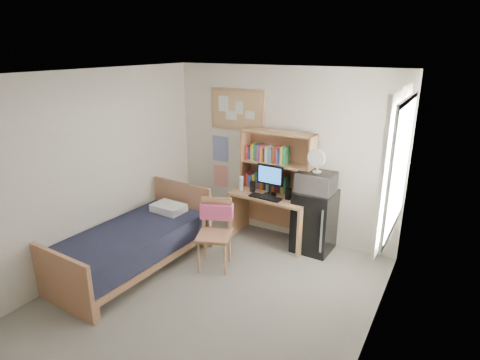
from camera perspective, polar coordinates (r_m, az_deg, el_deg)
The scene contains 26 objects.
floor at distance 4.99m, azimuth -4.70°, elevation -16.68°, with size 3.60×4.20×0.02m, color gray.
ceiling at distance 4.09m, azimuth -5.69°, elevation 14.76°, with size 3.60×4.20×0.02m, color silver.
wall_back at distance 6.13m, azimuth 6.03°, elevation 3.68°, with size 3.60×0.04×2.60m, color white.
wall_front at distance 3.08m, azimuth -28.61°, elevation -14.58°, with size 3.60×0.04×2.60m, color white.
wall_left at distance 5.55m, azimuth -20.69°, elevation 0.95°, with size 0.04×4.20×2.60m, color white.
wall_right at distance 3.73m, azimuth 18.52°, elevation -7.31°, with size 0.04×4.20×2.60m, color white.
window_unit at distance 4.75m, azimuth 21.27°, elevation 1.83°, with size 0.10×1.40×1.70m, color white.
curtain_left at distance 4.37m, azimuth 20.05°, elevation 0.59°, with size 0.04×0.55×1.70m, color white.
curtain_right at distance 5.14m, azimuth 21.66°, elevation 2.99°, with size 0.04×0.55×1.70m, color white.
bulletin_board at distance 6.33m, azimuth -0.41°, elevation 10.00°, with size 0.94×0.03×0.64m, color tan.
poster_wave at distance 6.63m, azimuth -2.77°, elevation 4.46°, with size 0.30×0.01×0.42m, color #26469B.
poster_japan at distance 6.76m, azimuth -2.71°, elevation 0.60°, with size 0.28×0.01×0.36m, color red.
desk at distance 6.16m, azimuth 4.44°, elevation -5.30°, with size 1.21×0.60×0.76m, color tan.
desk_chair at distance 5.38m, azimuth -3.71°, elevation -7.85°, with size 0.47×0.47×0.95m, color #B47B55.
mini_fridge at distance 5.93m, azimuth 10.53°, elevation -5.73°, with size 0.54×0.54×0.91m, color black.
bed at distance 5.61m, azimuth -15.14°, elevation -9.52°, with size 1.03×2.05×0.56m, color black.
hutch at distance 5.99m, azimuth 5.32°, elevation 2.58°, with size 1.14×0.29×0.93m, color tan.
monitor at distance 5.89m, azimuth 4.31°, elevation -0.16°, with size 0.42×0.03×0.45m, color black.
keyboard at distance 5.84m, azimuth 3.61°, elevation -2.49°, with size 0.48×0.15×0.02m, color black.
speaker_left at distance 6.07m, azimuth 1.79°, elevation -0.94°, with size 0.07×0.07×0.16m, color black.
speaker_right at distance 5.81m, azimuth 6.88°, elevation -1.97°, with size 0.07×0.07×0.17m, color black.
water_bottle at distance 6.12m, azimuth 0.15°, elevation -0.48°, with size 0.06×0.06×0.22m, color white.
hoodie at distance 5.45m, azimuth -3.33°, elevation -4.47°, with size 0.45×0.14×0.21m, color #E75887.
microwave at distance 5.69m, azimuth 10.81°, elevation -0.29°, with size 0.50×0.38×0.29m, color #BBBBC0.
desk_fan at distance 5.61m, azimuth 10.99°, elevation 2.57°, with size 0.24×0.24×0.30m, color white.
pillow at distance 5.94m, azimuth -10.13°, elevation -3.93°, with size 0.46×0.32×0.11m, color white.
Camera 1 is at (2.34, -3.34, 2.87)m, focal length 30.00 mm.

